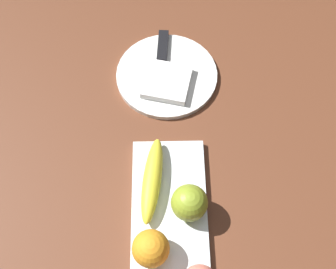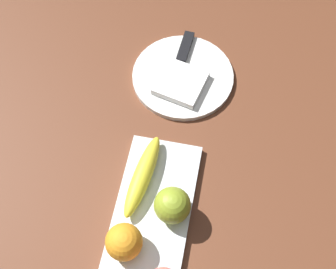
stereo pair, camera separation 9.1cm
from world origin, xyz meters
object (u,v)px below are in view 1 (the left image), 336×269
knife (162,51)px  orange_near_apple (151,248)px  fruit_tray (170,224)px  apple (189,203)px  dinner_plate (167,75)px  banana (152,180)px  folded_napkin (167,82)px

knife → orange_near_apple: bearing=1.0°
fruit_tray → apple: 0.06m
dinner_plate → orange_near_apple: bearing=-4.8°
fruit_tray → dinner_plate: 0.36m
fruit_tray → orange_near_apple: size_ratio=5.23×
fruit_tray → banana: bearing=-158.3°
fruit_tray → orange_near_apple: orange_near_apple is taller
apple → banana: apple is taller
fruit_tray → folded_napkin: bearing=180.0°
folded_napkin → knife: folded_napkin is taller
orange_near_apple → dinner_plate: orange_near_apple is taller
fruit_tray → banana: 0.09m
dinner_plate → folded_napkin: size_ratio=2.31×
banana → apple: bearing=59.6°
apple → dinner_plate: size_ratio=0.30×
dinner_plate → apple: bearing=6.6°
banana → orange_near_apple: (0.14, -0.00, 0.02)m
dinner_plate → knife: knife is taller
orange_near_apple → folded_napkin: 0.39m
dinner_plate → banana: bearing=-6.9°
folded_napkin → apple: bearing=7.2°
apple → banana: size_ratio=0.39×
orange_near_apple → dinner_plate: size_ratio=0.29×
apple → orange_near_apple: 0.11m
fruit_tray → knife: 0.42m
orange_near_apple → folded_napkin: size_ratio=0.68×
orange_near_apple → dinner_plate: bearing=175.2°
dinner_plate → folded_napkin: 0.03m
fruit_tray → knife: size_ratio=2.01×
fruit_tray → apple: bearing=126.5°
apple → knife: size_ratio=0.40×
fruit_tray → apple: (-0.03, 0.04, 0.04)m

